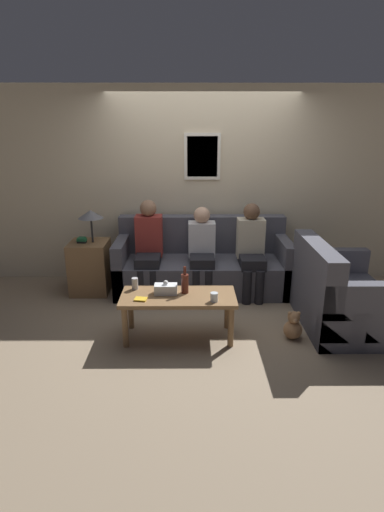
{
  "coord_description": "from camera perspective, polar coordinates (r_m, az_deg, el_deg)",
  "views": [
    {
      "loc": [
        -0.17,
        -4.46,
        2.11
      ],
      "look_at": [
        -0.14,
        -0.15,
        0.68
      ],
      "focal_mm": 28.0,
      "sensor_mm": 36.0,
      "label": 1
    }
  ],
  "objects": [
    {
      "name": "book_stack",
      "position": [
        3.97,
        -7.35,
        -6.13
      ],
      "size": [
        0.13,
        0.11,
        0.02
      ],
      "color": "gold",
      "rests_on": "coffee_table"
    },
    {
      "name": "couch_side",
      "position": [
        4.62,
        20.29,
        -5.61
      ],
      "size": [
        0.87,
        1.2,
        0.93
      ],
      "rotation": [
        0.0,
        0.0,
        1.57
      ],
      "color": "#4C4C56",
      "rests_on": "ground_plane"
    },
    {
      "name": "couch_main",
      "position": [
        5.31,
        1.49,
        -1.37
      ],
      "size": [
        2.24,
        0.87,
        0.93
      ],
      "color": "#4C4C56",
      "rests_on": "ground_plane"
    },
    {
      "name": "soda_can",
      "position": [
        4.2,
        -8.15,
        -3.93
      ],
      "size": [
        0.07,
        0.07,
        0.12
      ],
      "color": "#BCBCC1",
      "rests_on": "coffee_table"
    },
    {
      "name": "wall_back",
      "position": [
        5.51,
        1.43,
        9.92
      ],
      "size": [
        9.0,
        0.08,
        2.6
      ],
      "color": "beige",
      "rests_on": "ground_plane"
    },
    {
      "name": "person_left",
      "position": [
        5.09,
        -6.22,
        1.61
      ],
      "size": [
        0.34,
        0.59,
        1.2
      ],
      "color": "black",
      "rests_on": "ground_plane"
    },
    {
      "name": "teddy_bear",
      "position": [
        4.29,
        14.24,
        -9.77
      ],
      "size": [
        0.19,
        0.19,
        0.3
      ],
      "color": "#A87A51",
      "rests_on": "ground_plane"
    },
    {
      "name": "coffee_table",
      "position": [
        4.07,
        -1.97,
        -6.5
      ],
      "size": [
        1.16,
        0.51,
        0.47
      ],
      "color": "olive",
      "rests_on": "ground_plane"
    },
    {
      "name": "side_table_with_lamp",
      "position": [
        5.34,
        -14.33,
        -1.11
      ],
      "size": [
        0.48,
        0.48,
        1.09
      ],
      "color": "olive",
      "rests_on": "ground_plane"
    },
    {
      "name": "tissue_box",
      "position": [
        4.06,
        -3.77,
        -4.7
      ],
      "size": [
        0.23,
        0.12,
        0.15
      ],
      "color": "silver",
      "rests_on": "coffee_table"
    },
    {
      "name": "person_right",
      "position": [
        5.08,
        8.47,
        1.29
      ],
      "size": [
        0.34,
        0.57,
        1.17
      ],
      "color": "black",
      "rests_on": "ground_plane"
    },
    {
      "name": "ground_plane",
      "position": [
        4.94,
        1.65,
        -6.93
      ],
      "size": [
        16.0,
        16.0,
        0.0
      ],
      "primitive_type": "plane",
      "color": "gray"
    },
    {
      "name": "person_middle",
      "position": [
        5.05,
        1.42,
        1.12
      ],
      "size": [
        0.34,
        0.57,
        1.12
      ],
      "color": "black",
      "rests_on": "ground_plane"
    },
    {
      "name": "drinking_glass",
      "position": [
        3.89,
        3.18,
        -5.88
      ],
      "size": [
        0.07,
        0.07,
        0.09
      ],
      "color": "silver",
      "rests_on": "coffee_table"
    },
    {
      "name": "wine_bottle",
      "position": [
        4.06,
        -1.03,
        -3.88
      ],
      "size": [
        0.08,
        0.08,
        0.28
      ],
      "color": "#562319",
      "rests_on": "coffee_table"
    }
  ]
}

